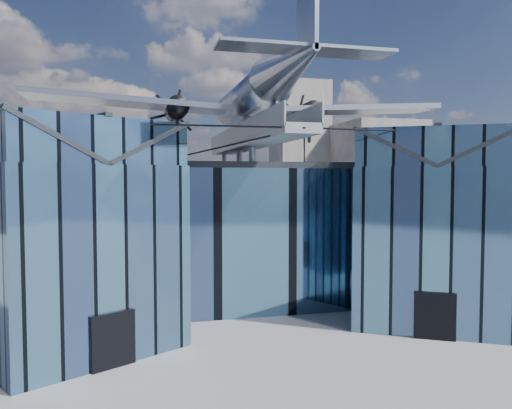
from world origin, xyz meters
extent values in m
plane|color=gray|center=(0.00, 0.00, 0.00)|extent=(120.00, 120.00, 0.00)
cube|color=#486E92|center=(0.00, 9.00, 4.75)|extent=(28.00, 14.00, 9.50)
cube|color=#222429|center=(0.00, 9.00, 9.70)|extent=(28.00, 14.00, 0.40)
cube|color=#486E92|center=(-10.50, -1.00, 4.75)|extent=(11.79, 11.43, 9.50)
cube|color=#486E92|center=(-10.50, -1.00, 10.60)|extent=(11.56, 11.20, 2.20)
cube|color=#222429|center=(-12.45, -2.12, 10.60)|extent=(7.98, 9.23, 2.40)
cube|color=#222429|center=(-8.55, 0.12, 10.60)|extent=(7.98, 9.23, 2.40)
cube|color=#222429|center=(-10.50, -1.00, 11.75)|extent=(4.30, 7.10, 0.18)
cube|color=black|center=(-8.48, -4.51, 1.30)|extent=(2.03, 1.32, 2.60)
cube|color=black|center=(-6.60, 1.25, 4.75)|extent=(0.34, 0.34, 9.50)
cube|color=#486E92|center=(10.50, -1.00, 4.75)|extent=(11.79, 11.43, 9.50)
cube|color=#486E92|center=(10.50, -1.00, 10.60)|extent=(11.56, 11.20, 2.20)
cube|color=#222429|center=(8.55, 0.12, 10.60)|extent=(7.98, 9.23, 2.40)
cube|color=#222429|center=(12.45, -2.12, 10.60)|extent=(7.98, 9.23, 2.40)
cube|color=#222429|center=(10.50, -1.00, 11.75)|extent=(4.30, 7.10, 0.18)
cube|color=black|center=(8.48, -4.51, 1.30)|extent=(2.03, 1.32, 2.60)
cube|color=black|center=(6.60, 1.25, 4.75)|extent=(0.34, 0.34, 9.50)
cube|color=#90959C|center=(0.00, 3.50, 11.10)|extent=(1.80, 21.00, 0.50)
cube|color=#90959C|center=(-0.90, 3.50, 11.75)|extent=(0.08, 21.00, 1.10)
cube|color=#90959C|center=(0.90, 3.50, 11.75)|extent=(0.08, 21.00, 1.10)
cylinder|color=#90959C|center=(0.00, 13.00, 10.43)|extent=(0.44, 0.44, 1.35)
cylinder|color=#90959C|center=(0.00, 7.00, 10.43)|extent=(0.44, 0.44, 1.35)
cylinder|color=#90959C|center=(0.00, 3.00, 10.43)|extent=(0.44, 0.44, 1.35)
cylinder|color=#90959C|center=(0.00, 4.00, 12.05)|extent=(0.70, 0.70, 1.40)
cylinder|color=black|center=(-5.25, -4.00, 11.40)|extent=(10.55, 6.08, 0.69)
cylinder|color=black|center=(5.25, -4.00, 11.40)|extent=(10.55, 6.08, 0.69)
cylinder|color=black|center=(-3.00, 1.50, 10.55)|extent=(6.09, 17.04, 1.19)
cylinder|color=black|center=(3.00, 1.50, 10.55)|extent=(6.09, 17.04, 1.19)
cylinder|color=#A6ACB3|center=(0.00, 4.00, 14.00)|extent=(2.50, 11.00, 2.50)
sphere|color=#A6ACB3|center=(0.00, 9.50, 14.00)|extent=(2.50, 2.50, 2.50)
cube|color=black|center=(0.00, 8.50, 14.69)|extent=(1.60, 1.40, 0.50)
cone|color=#A6ACB3|center=(0.00, -5.00, 14.30)|extent=(2.50, 7.00, 2.50)
cube|color=#A6ACB3|center=(0.00, -7.30, 15.90)|extent=(0.18, 2.40, 3.40)
cube|color=#A6ACB3|center=(0.00, -7.20, 14.50)|extent=(8.00, 1.80, 0.14)
cube|color=#A6ACB3|center=(-7.00, 5.00, 13.70)|extent=(14.00, 3.20, 1.08)
cylinder|color=black|center=(-4.60, 5.60, 13.45)|extent=(1.44, 3.20, 1.44)
cone|color=black|center=(-4.60, 7.40, 13.45)|extent=(0.70, 0.70, 0.70)
cube|color=black|center=(-4.60, 7.55, 13.45)|extent=(1.05, 0.06, 3.33)
cube|color=black|center=(-4.60, 7.55, 13.45)|extent=(2.53, 0.06, 2.53)
cube|color=black|center=(-4.60, 7.55, 13.45)|extent=(3.33, 0.06, 1.05)
cylinder|color=black|center=(-4.60, 5.00, 12.22)|extent=(0.24, 0.24, 1.75)
cube|color=#A6ACB3|center=(7.00, 5.00, 13.70)|extent=(14.00, 3.20, 1.08)
cylinder|color=black|center=(4.60, 5.60, 13.45)|extent=(1.44, 3.20, 1.44)
cone|color=black|center=(4.60, 7.40, 13.45)|extent=(0.70, 0.70, 0.70)
cube|color=black|center=(4.60, 7.55, 13.45)|extent=(1.05, 0.06, 3.33)
cube|color=black|center=(4.60, 7.55, 13.45)|extent=(2.53, 0.06, 2.53)
cube|color=black|center=(4.60, 7.55, 13.45)|extent=(3.33, 0.06, 1.05)
cylinder|color=black|center=(4.60, 5.00, 12.22)|extent=(0.24, 0.24, 1.75)
cube|color=slate|center=(32.00, 48.00, 9.00)|extent=(12.00, 14.00, 18.00)
cube|color=slate|center=(-20.00, 55.00, 7.00)|extent=(14.00, 10.00, 14.00)
cube|color=slate|center=(22.00, 58.00, 13.00)|extent=(9.00, 9.00, 26.00)
camera|label=1|loc=(-7.50, -28.27, 8.83)|focal=35.00mm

